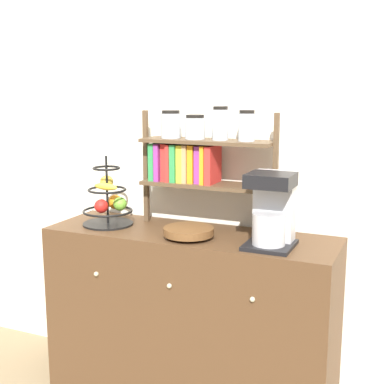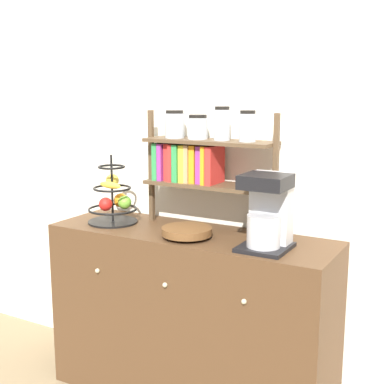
{
  "view_description": "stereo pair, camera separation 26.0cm",
  "coord_description": "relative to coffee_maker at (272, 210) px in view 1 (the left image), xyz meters",
  "views": [
    {
      "loc": [
        1.04,
        -2.11,
        1.59
      ],
      "look_at": [
        0.01,
        0.23,
        1.1
      ],
      "focal_mm": 50.0,
      "sensor_mm": 36.0,
      "label": 1
    },
    {
      "loc": [
        1.27,
        -1.99,
        1.59
      ],
      "look_at": [
        0.01,
        0.23,
        1.1
      ],
      "focal_mm": 50.0,
      "sensor_mm": 36.0,
      "label": 2
    }
  ],
  "objects": [
    {
      "name": "coffee_maker",
      "position": [
        0.0,
        0.0,
        0.0
      ],
      "size": [
        0.21,
        0.24,
        0.34
      ],
      "color": "black",
      "rests_on": "sideboard"
    },
    {
      "name": "shelf_hutch",
      "position": [
        -0.45,
        0.18,
        0.21
      ],
      "size": [
        0.72,
        0.2,
        0.62
      ],
      "color": "brown",
      "rests_on": "sideboard"
    },
    {
      "name": "wooden_bowl",
      "position": [
        -0.4,
        -0.03,
        -0.14
      ],
      "size": [
        0.24,
        0.24,
        0.05
      ],
      "color": "brown",
      "rests_on": "sideboard"
    },
    {
      "name": "wall_back",
      "position": [
        -0.43,
        0.33,
        0.24
      ],
      "size": [
        7.0,
        0.05,
        2.6
      ],
      "primitive_type": "cube",
      "color": "silver",
      "rests_on": "ground_plane"
    },
    {
      "name": "sideboard",
      "position": [
        -0.43,
        0.05,
        -0.61
      ],
      "size": [
        1.46,
        0.47,
        0.89
      ],
      "color": "#4C331E",
      "rests_on": "ground_plane"
    },
    {
      "name": "fruit_stand",
      "position": [
        -0.88,
        0.04,
        -0.05
      ],
      "size": [
        0.26,
        0.26,
        0.36
      ],
      "color": "black",
      "rests_on": "sideboard"
    }
  ]
}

